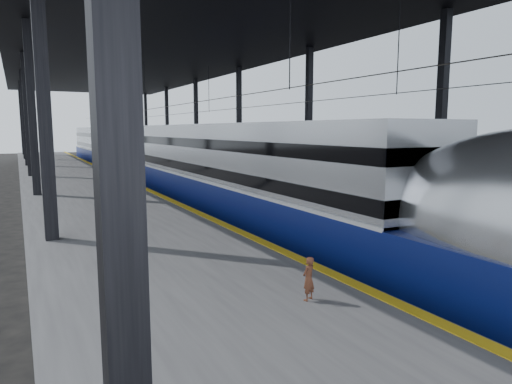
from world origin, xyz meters
TOP-DOWN VIEW (x-y plane):
  - ground at (0.00, 0.00)m, footprint 160.00×160.00m
  - platform at (-3.50, 20.00)m, footprint 6.00×80.00m
  - yellow_strip at (-0.70, 20.00)m, footprint 0.30×80.00m
  - rails at (4.50, 20.00)m, footprint 6.52×80.00m
  - canopy at (1.90, 20.00)m, footprint 18.00×75.00m
  - tgv_train at (2.00, 23.13)m, footprint 3.01×65.20m
  - second_train at (7.00, 36.49)m, footprint 2.58×56.05m
  - child at (-2.00, -2.19)m, footprint 0.35×0.29m

SIDE VIEW (x-z plane):
  - ground at x=0.00m, z-range 0.00..0.00m
  - rails at x=4.50m, z-range 0.00..0.16m
  - platform at x=-3.50m, z-range 0.00..1.00m
  - yellow_strip at x=-0.70m, z-range 1.00..1.01m
  - child at x=-2.00m, z-range 1.00..1.81m
  - second_train at x=7.00m, z-range 0.02..3.57m
  - tgv_train at x=2.00m, z-range -0.14..4.17m
  - canopy at x=1.90m, z-range 4.38..13.85m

